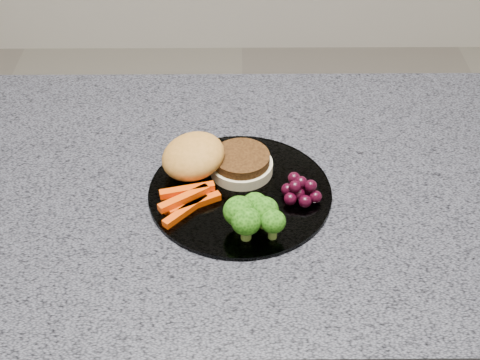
{
  "coord_description": "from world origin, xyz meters",
  "views": [
    {
      "loc": [
        -0.03,
        -0.73,
        1.53
      ],
      "look_at": [
        -0.02,
        -0.02,
        0.93
      ],
      "focal_mm": 50.0,
      "sensor_mm": 36.0,
      "label": 1
    }
  ],
  "objects": [
    {
      "name": "countertop",
      "position": [
        0.0,
        0.0,
        0.88
      ],
      "size": [
        1.2,
        0.6,
        0.04
      ],
      "primitive_type": "cube",
      "color": "#50505B",
      "rests_on": "island_cabinet"
    },
    {
      "name": "broccoli",
      "position": [
        -0.01,
        -0.1,
        0.93
      ],
      "size": [
        0.08,
        0.07,
        0.05
      ],
      "rotation": [
        0.0,
        0.0,
        -0.07
      ],
      "color": "olive",
      "rests_on": "plate"
    },
    {
      "name": "carrot_sticks",
      "position": [
        -0.1,
        -0.05,
        0.92
      ],
      "size": [
        0.09,
        0.08,
        0.02
      ],
      "rotation": [
        0.0,
        0.0,
        0.34
      ],
      "color": "#E64003",
      "rests_on": "plate"
    },
    {
      "name": "burger",
      "position": [
        -0.07,
        0.02,
        0.93
      ],
      "size": [
        0.18,
        0.12,
        0.05
      ],
      "rotation": [
        0.0,
        0.0,
        0.23
      ],
      "color": "beige",
      "rests_on": "plate"
    },
    {
      "name": "plate",
      "position": [
        -0.02,
        -0.02,
        0.9
      ],
      "size": [
        0.26,
        0.26,
        0.01
      ],
      "primitive_type": "cylinder",
      "color": "white",
      "rests_on": "countertop"
    },
    {
      "name": "grape_bunch",
      "position": [
        0.06,
        -0.04,
        0.92
      ],
      "size": [
        0.06,
        0.06,
        0.03
      ],
      "rotation": [
        0.0,
        0.0,
        0.33
      ],
      "color": "black",
      "rests_on": "plate"
    }
  ]
}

